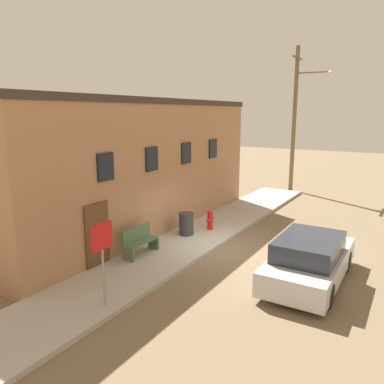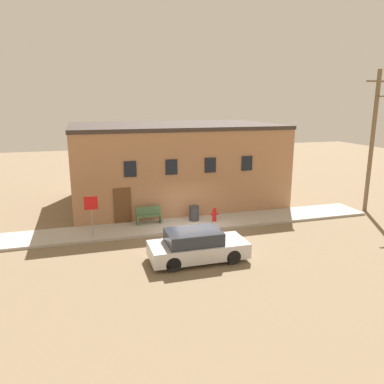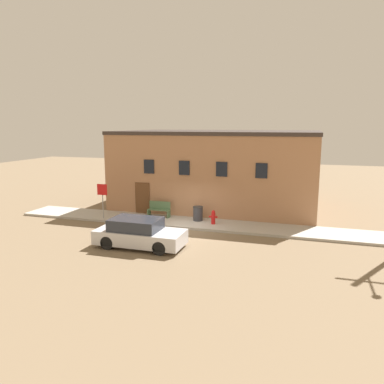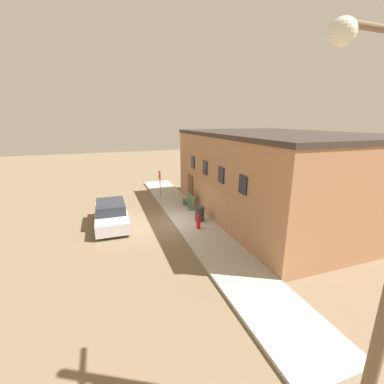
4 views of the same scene
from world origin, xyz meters
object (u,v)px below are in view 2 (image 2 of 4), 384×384
stop_sign (91,209)px  bench (149,216)px  trash_bin (194,213)px  parked_car (197,246)px  utility_pole (374,138)px  fire_hydrant (214,214)px

stop_sign → bench: stop_sign is taller
bench → trash_bin: bearing=-4.8°
bench → trash_bin: 2.68m
trash_bin → parked_car: bearing=-105.6°
stop_sign → utility_pole: (17.52, 0.35, 3.11)m
bench → utility_pole: size_ratio=0.16×
parked_car → bench: bearing=102.3°
fire_hydrant → bench: bearing=169.1°
utility_pole → parked_car: (-13.10, -4.39, -4.10)m
bench → utility_pole: utility_pole is taller
stop_sign → utility_pole: bearing=1.2°
fire_hydrant → trash_bin: trash_bin is taller
fire_hydrant → bench: bench is taller
stop_sign → fire_hydrant: bearing=6.0°
utility_pole → fire_hydrant: bearing=177.9°
trash_bin → utility_pole: 12.40m
bench → trash_bin: (2.67, -0.22, -0.02)m
trash_bin → utility_pole: bearing=-4.3°
utility_pole → stop_sign: bearing=-178.8°
stop_sign → parked_car: bearing=-42.4°
fire_hydrant → stop_sign: size_ratio=0.38×
stop_sign → parked_car: 6.07m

